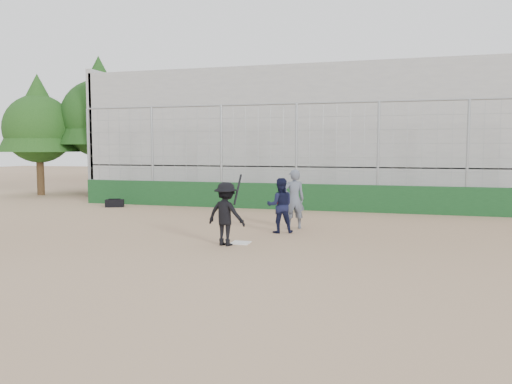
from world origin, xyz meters
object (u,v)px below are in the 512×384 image
(catcher_crouched, at_px, (280,214))
(batter_at_plate, at_px, (226,214))
(equipment_bag, at_px, (115,203))
(umpire, at_px, (294,202))

(catcher_crouched, bearing_deg, batter_at_plate, -112.53)
(catcher_crouched, xyz_separation_m, equipment_bag, (-7.72, 4.17, -0.36))
(catcher_crouched, bearing_deg, umpire, 76.12)
(equipment_bag, bearing_deg, batter_at_plate, -42.25)
(batter_at_plate, relative_size, equipment_bag, 2.22)
(catcher_crouched, bearing_deg, equipment_bag, 151.61)
(catcher_crouched, height_order, umpire, umpire)
(equipment_bag, bearing_deg, umpire, -22.71)
(batter_at_plate, bearing_deg, catcher_crouched, 67.47)
(umpire, bearing_deg, equipment_bag, -46.84)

